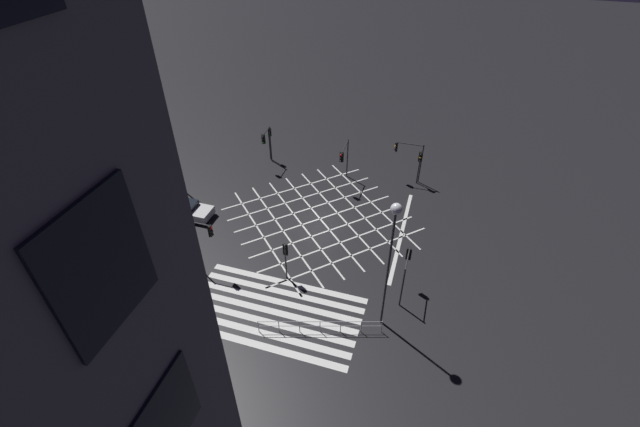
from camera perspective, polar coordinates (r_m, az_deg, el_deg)
name	(u,v)px	position (r m, az deg, el deg)	size (l,w,h in m)	color
ground_plane	(320,219)	(36.48, 0.00, -0.70)	(200.00, 200.00, 0.00)	black
road_markings	(301,267)	(32.24, -2.55, -7.09)	(17.44, 22.12, 0.01)	silver
traffic_light_median_south	(286,254)	(29.94, -4.59, -5.38)	(0.36, 0.39, 3.23)	#2D2D30
traffic_light_sw_main	(201,235)	(31.06, -15.61, -2.78)	(2.18, 0.36, 4.42)	#2D2D30
traffic_light_se_cross	(406,266)	(29.24, 11.46, -6.84)	(0.36, 2.35, 3.49)	#2D2D30
traffic_light_ne_main	(407,153)	(40.63, 11.57, 7.96)	(2.69, 0.36, 4.03)	#2D2D30
traffic_light_ne_cross	(420,161)	(40.59, 13.17, 6.79)	(0.36, 0.39, 3.40)	#2D2D30
traffic_light_median_north	(344,156)	(39.29, 3.24, 7.61)	(0.36, 2.62, 4.04)	#2D2D30
traffic_light_nw_cross	(266,140)	(42.47, -7.17, 9.64)	(0.36, 1.86, 3.91)	#2D2D30
traffic_light_nw_main	(270,137)	(43.65, -6.71, 10.11)	(0.39, 0.36, 3.60)	#2D2D30
street_lamp_east	(392,238)	(23.81, 9.63, -3.18)	(0.63, 0.63, 9.65)	#2D2D30
street_lamp_west	(160,133)	(41.04, -20.55, 9.96)	(0.42, 0.42, 7.94)	#2D2D30
street_tree_near	(106,223)	(31.87, -26.60, -1.14)	(3.85, 3.85, 6.70)	brown
street_tree_far	(102,243)	(31.67, -27.06, -3.54)	(2.74, 2.74, 5.36)	brown
waiting_car	(186,209)	(38.24, -17.38, 0.51)	(4.45, 1.81, 1.28)	silver
pedestrian_railing	(320,325)	(27.86, 0.00, -14.66)	(7.51, 2.36, 1.05)	#9EA0A5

